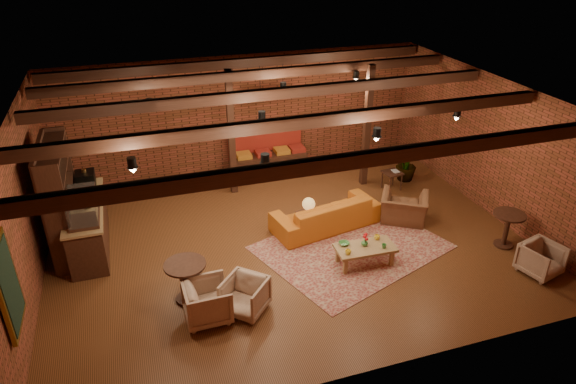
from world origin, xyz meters
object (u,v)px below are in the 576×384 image
object	(u,v)px
round_table_right	(508,224)
round_table_left	(186,276)
coffee_table	(364,248)
side_table_book	(392,173)
armchair_b	(245,294)
armchair_right	(404,203)
sofa	(326,213)
armchair_a	(207,300)
armchair_far	(541,258)
side_table_lamp	(309,207)
plant_tall	(410,130)

from	to	relation	value
round_table_right	round_table_left	bearing A→B (deg)	177.43
coffee_table	side_table_book	world-z (taller)	coffee_table
armchair_b	armchair_right	size ratio (longest dim) A/B	0.70
sofa	armchair_a	world-z (taller)	armchair_a
side_table_book	armchair_far	size ratio (longest dim) A/B	0.72
round_table_left	armchair_right	bearing A→B (deg)	14.06
armchair_a	side_table_book	distance (m)	6.46
side_table_book	armchair_far	distance (m)	4.32
sofa	round_table_left	distance (m)	3.73
side_table_lamp	sofa	bearing A→B (deg)	16.95
side_table_book	plant_tall	size ratio (longest dim) A/B	0.18
round_table_left	plant_tall	distance (m)	7.18
armchair_b	coffee_table	bearing A→B (deg)	56.77
sofa	round_table_right	size ratio (longest dim) A/B	3.12
round_table_right	armchair_far	xyz separation A→B (m)	(0.00, -1.05, -0.17)
armchair_far	armchair_right	bearing A→B (deg)	105.61
armchair_b	side_table_book	distance (m)	5.93
armchair_b	armchair_right	xyz separation A→B (m)	(4.28, 1.95, 0.09)
armchair_a	round_table_right	bearing A→B (deg)	-88.39
sofa	round_table_left	world-z (taller)	round_table_left
armchair_b	side_table_lamp	bearing A→B (deg)	89.69
coffee_table	side_table_book	bearing A→B (deg)	52.85
coffee_table	armchair_b	world-z (taller)	armchair_b
round_table_left	armchair_far	bearing A→B (deg)	-11.28
side_table_lamp	armchair_right	distance (m)	2.33
coffee_table	round_table_right	xyz separation A→B (m)	(3.18, -0.32, 0.16)
sofa	armchair_far	bearing A→B (deg)	128.17
plant_tall	coffee_table	bearing A→B (deg)	-130.71
round_table_left	side_table_book	size ratio (longest dim) A/B	1.54
armchair_b	side_table_book	bearing A→B (deg)	78.82
armchair_right	sofa	bearing A→B (deg)	23.03
side_table_lamp	round_table_right	size ratio (longest dim) A/B	1.14
round_table_right	side_table_lamp	bearing A→B (deg)	155.48
armchair_b	plant_tall	distance (m)	6.74
side_table_book	armchair_right	bearing A→B (deg)	-108.44
armchair_a	plant_tall	xyz separation A→B (m)	(6.08, 3.85, 1.05)
sofa	armchair_far	distance (m)	4.50
coffee_table	side_table_book	xyz separation A→B (m)	(2.14, 2.82, 0.09)
round_table_left	round_table_right	size ratio (longest dim) A/B	1.01
side_table_book	side_table_lamp	bearing A→B (deg)	-153.94
coffee_table	armchair_far	bearing A→B (deg)	-23.24
armchair_far	coffee_table	bearing A→B (deg)	142.00
side_table_book	sofa	bearing A→B (deg)	-152.27
sofa	side_table_lamp	distance (m)	0.59
round_table_left	armchair_right	size ratio (longest dim) A/B	0.76
coffee_table	armchair_a	size ratio (longest dim) A/B	1.54
side_table_book	round_table_right	distance (m)	3.32
armchair_right	side_table_lamp	bearing A→B (deg)	28.36
side_table_lamp	plant_tall	bearing A→B (deg)	27.13
round_table_left	armchair_a	distance (m)	0.69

